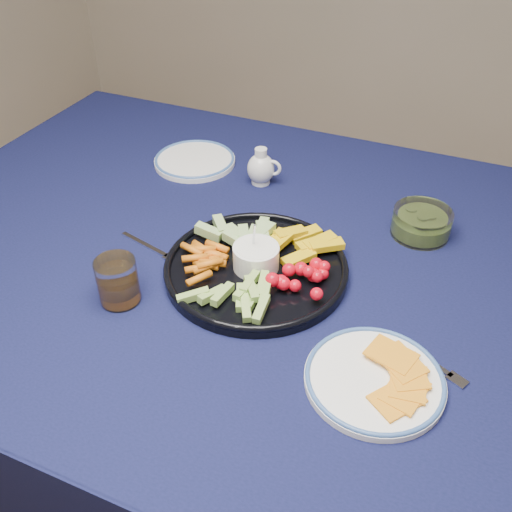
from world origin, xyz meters
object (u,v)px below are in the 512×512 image
at_px(cheese_plate, 375,378).
at_px(side_plate_extra, 195,160).
at_px(crudite_platter, 255,264).
at_px(creamer_pitcher, 261,168).
at_px(juice_tumbler, 118,283).
at_px(dining_table, 295,295).
at_px(pickle_bowl, 421,224).

relative_size(cheese_plate, side_plate_extra, 1.07).
height_order(crudite_platter, creamer_pitcher, crudite_platter).
bearing_deg(juice_tumbler, dining_table, 42.51).
xyz_separation_m(crudite_platter, side_plate_extra, (-0.29, 0.32, -0.01)).
distance_m(crudite_platter, creamer_pitcher, 0.32).
relative_size(dining_table, cheese_plate, 8.11).
bearing_deg(juice_tumbler, crudite_platter, 40.73).
xyz_separation_m(pickle_bowl, cheese_plate, (0.01, -0.40, -0.01)).
bearing_deg(dining_table, cheese_plate, -48.15).
xyz_separation_m(dining_table, juice_tumbler, (-0.24, -0.22, 0.12)).
height_order(creamer_pitcher, juice_tumbler, creamer_pitcher).
relative_size(dining_table, pickle_bowl, 14.56).
distance_m(dining_table, cheese_plate, 0.32).
bearing_deg(side_plate_extra, pickle_bowl, -8.23).
xyz_separation_m(dining_table, creamer_pitcher, (-0.17, 0.23, 0.12)).
distance_m(dining_table, juice_tumbler, 0.35).
distance_m(crudite_platter, side_plate_extra, 0.43).
bearing_deg(creamer_pitcher, pickle_bowl, -9.09).
bearing_deg(side_plate_extra, dining_table, -35.99).
bearing_deg(crudite_platter, creamer_pitcher, 110.94).
relative_size(crudite_platter, cheese_plate, 1.62).
height_order(crudite_platter, cheese_plate, crudite_platter).
bearing_deg(cheese_plate, dining_table, 131.85).
relative_size(dining_table, crudite_platter, 5.02).
height_order(cheese_plate, juice_tumbler, juice_tumbler).
xyz_separation_m(cheese_plate, juice_tumbler, (-0.44, 0.01, 0.03)).
distance_m(crudite_platter, juice_tumbler, 0.24).
relative_size(pickle_bowl, cheese_plate, 0.56).
bearing_deg(creamer_pitcher, dining_table, -53.93).
height_order(dining_table, creamer_pitcher, creamer_pitcher).
distance_m(dining_table, creamer_pitcher, 0.32).
relative_size(juice_tumbler, side_plate_extra, 0.43).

